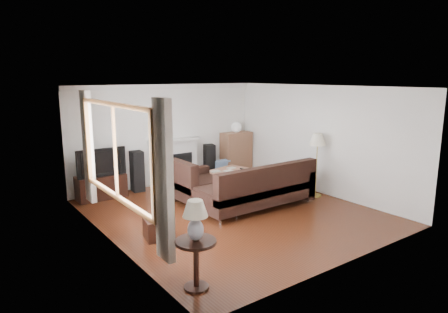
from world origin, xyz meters
TOP-DOWN VIEW (x-y plane):
  - room at (0.00, 0.00)m, footprint 5.10×5.60m
  - window at (-2.45, -0.20)m, footprint 0.12×2.74m
  - curtain_near at (-2.40, -1.72)m, footprint 0.10×0.35m
  - curtain_far at (-2.40, 1.32)m, footprint 0.10×0.35m
  - fireplace at (0.15, 2.64)m, footprint 1.40×0.26m
  - tv_stand at (-1.82, 2.48)m, footprint 1.06×0.48m
  - television at (-1.82, 2.48)m, footprint 1.08×0.14m
  - speaker_left at (-0.92, 2.55)m, footprint 0.30×0.35m
  - speaker_right at (1.14, 2.54)m, footprint 0.33×0.36m
  - bookshelf at (2.02, 2.52)m, footprint 0.85×0.40m
  - globe_lamp at (2.02, 2.52)m, footprint 0.28×0.28m
  - sectional_sofa at (0.58, -0.04)m, footprint 2.77×2.03m
  - coffee_table at (0.86, 1.41)m, footprint 1.33×0.90m
  - footstool at (-1.83, -0.31)m, footprint 0.48×0.48m
  - floor_lamp at (2.22, -0.21)m, footprint 0.39×0.39m
  - side_table at (-2.15, -2.06)m, footprint 0.53×0.53m
  - table_lamp at (-2.15, -2.06)m, footprint 0.32×0.32m

SIDE VIEW (x-z plane):
  - footstool at x=-1.83m, z-range 0.00..0.35m
  - coffee_table at x=0.86m, z-range 0.00..0.48m
  - tv_stand at x=-1.82m, z-range 0.00..0.53m
  - side_table at x=-2.15m, z-range 0.00..0.66m
  - sectional_sofa at x=0.58m, z-range 0.00..0.90m
  - speaker_right at x=1.14m, z-range 0.00..0.92m
  - speaker_left at x=-0.92m, z-range 0.00..0.96m
  - fireplace at x=0.15m, z-range 0.00..1.15m
  - bookshelf at x=2.02m, z-range 0.00..1.17m
  - floor_lamp at x=2.22m, z-range 0.00..1.45m
  - television at x=-1.82m, z-range 0.53..1.15m
  - table_lamp at x=-2.15m, z-range 0.66..1.18m
  - room at x=0.00m, z-range -0.02..2.52m
  - globe_lamp at x=2.02m, z-range 1.17..1.45m
  - curtain_near at x=-2.40m, z-range 0.35..2.45m
  - curtain_far at x=-2.40m, z-range 0.35..2.45m
  - window at x=-2.45m, z-range 0.78..2.32m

